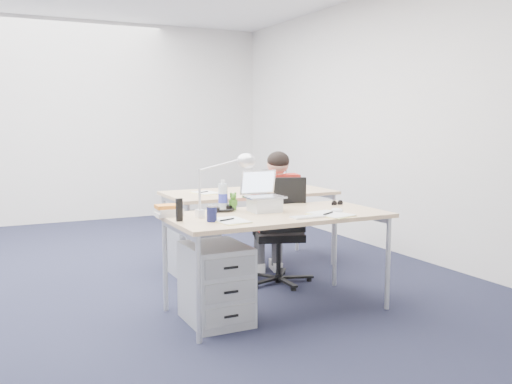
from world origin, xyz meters
TOP-DOWN VIEW (x-y plane):
  - floor at (0.00, 0.00)m, footprint 7.00×7.00m
  - room at (0.00, 0.00)m, footprint 6.02×7.02m
  - desk_near at (0.95, -1.14)m, footprint 1.60×0.80m
  - desk_far at (1.34, 0.17)m, footprint 1.60×0.80m
  - office_chair at (1.30, -0.52)m, footprint 0.76×0.76m
  - seated_person at (1.34, -0.36)m, footprint 0.45×0.68m
  - drawer_pedestal_near at (0.45, -1.17)m, footprint 0.40×0.50m
  - drawer_pedestal_far at (0.75, 0.17)m, footprint 0.40×0.50m
  - silver_laptop at (0.91, -1.01)m, footprint 0.29×0.23m
  - wireless_keyboard at (1.06, -1.39)m, footprint 0.25×0.10m
  - computer_mouse at (1.36, -1.30)m, footprint 0.09×0.12m
  - headphones at (0.63, -0.85)m, footprint 0.30×0.27m
  - can_koozie at (0.39, -1.24)m, footprint 0.08×0.08m
  - water_bottle at (0.66, -0.80)m, footprint 0.08×0.08m
  - bear_figurine at (0.73, -0.84)m, footprint 0.08×0.06m
  - book_stack at (0.20, -0.89)m, footprint 0.19×0.15m
  - cordless_phone at (0.20, -1.13)m, footprint 0.04×0.03m
  - papers_left at (0.50, -1.29)m, footprint 0.21×0.29m
  - papers_right at (1.26, -1.38)m, footprint 0.28×0.35m
  - sunglasses at (1.59, -0.97)m, footprint 0.11×0.06m
  - desk_lamp at (0.52, -1.05)m, footprint 0.41×0.15m
  - dark_laptop at (1.63, 0.09)m, footprint 0.33×0.33m
  - far_cup at (1.80, 0.34)m, footprint 0.08×0.08m
  - far_papers at (0.91, 0.21)m, footprint 0.23×0.29m

SIDE VIEW (x-z plane):
  - floor at x=0.00m, z-range 0.00..0.00m
  - office_chair at x=1.30m, z-range -0.20..0.74m
  - drawer_pedestal_near at x=0.45m, z-range 0.00..0.55m
  - drawer_pedestal_far at x=0.75m, z-range 0.00..0.55m
  - seated_person at x=1.34m, z-range 0.00..1.14m
  - desk_near at x=0.95m, z-range 0.32..1.05m
  - desk_far at x=1.34m, z-range 0.32..1.05m
  - far_papers at x=0.91m, z-range 0.73..0.74m
  - papers_left at x=0.50m, z-range 0.73..0.74m
  - papers_right at x=1.26m, z-range 0.73..0.74m
  - wireless_keyboard at x=1.06m, z-range 0.73..0.74m
  - sunglasses at x=1.59m, z-range 0.73..0.76m
  - computer_mouse at x=1.36m, z-range 0.73..0.77m
  - headphones at x=0.63m, z-range 0.73..0.77m
  - book_stack at x=0.20m, z-range 0.73..0.81m
  - far_cup at x=1.80m, z-range 0.73..0.82m
  - can_koozie at x=0.39m, z-range 0.73..0.84m
  - bear_figurine at x=0.73m, z-range 0.73..0.87m
  - cordless_phone at x=0.20m, z-range 0.73..0.89m
  - dark_laptop at x=1.63m, z-range 0.73..0.95m
  - water_bottle at x=0.66m, z-range 0.73..0.96m
  - silver_laptop at x=0.91m, z-range 0.73..1.03m
  - desk_lamp at x=0.52m, z-range 0.73..1.19m
  - room at x=0.00m, z-range 0.31..3.12m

